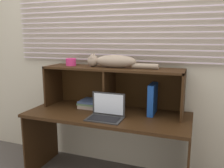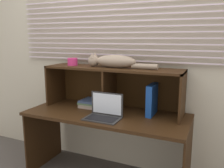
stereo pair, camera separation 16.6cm
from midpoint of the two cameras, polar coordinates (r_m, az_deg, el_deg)
The scene contains 8 objects.
back_panel_with_blinds at distance 2.61m, azimuth 3.88°, elevation 6.58°, with size 4.40×0.08×2.50m.
desk at distance 2.41m, azimuth 0.55°, elevation -9.99°, with size 1.62×0.67×0.72m.
hutch_shelf_unit at distance 2.46m, azimuth 2.19°, elevation 1.09°, with size 1.44×0.36×0.44m.
cat at distance 2.39m, azimuth 2.32°, elevation 5.46°, with size 0.74×0.15×0.14m.
laptop at distance 2.22m, azimuth 0.22°, elevation -6.92°, with size 0.33×0.21×0.23m.
binder_upright at distance 2.34m, azimuth 11.61°, elevation -3.73°, with size 0.06×0.25×0.30m, color #174295.
book_stack at distance 2.60m, azimuth -3.30°, elevation -4.61°, with size 0.21×0.23×0.08m.
small_basket at distance 2.62m, azimuth -7.70°, elevation 5.33°, with size 0.11×0.11×0.08m, color #D53074.
Camera 2 is at (0.97, -1.86, 1.46)m, focal length 37.95 mm.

